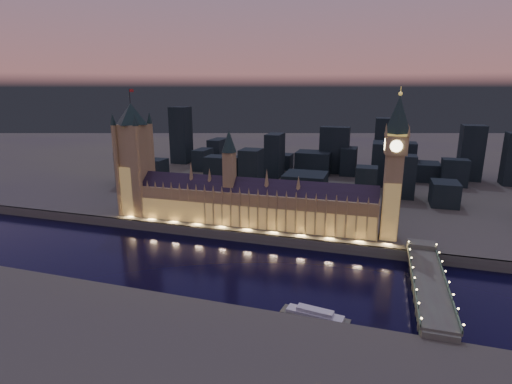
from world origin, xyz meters
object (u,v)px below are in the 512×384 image
(palace_of_westminster, at_px, (251,203))
(river_boat, at_px, (315,314))
(victoria_tower, at_px, (134,154))
(elizabeth_tower, at_px, (395,157))
(westminster_bridge, at_px, (428,283))

(palace_of_westminster, xyz_separation_m, river_boat, (71.25, -110.81, -24.81))
(palace_of_westminster, bearing_deg, victoria_tower, 179.91)
(elizabeth_tower, distance_m, westminster_bridge, 94.45)
(elizabeth_tower, distance_m, river_boat, 135.98)
(victoria_tower, relative_size, westminster_bridge, 0.97)
(river_boat, bearing_deg, elizabeth_tower, 71.20)
(elizabeth_tower, xyz_separation_m, river_boat, (-37.79, -110.99, -68.88))
(victoria_tower, distance_m, elizabeth_tower, 218.15)
(victoria_tower, distance_m, westminster_bridge, 255.26)
(victoria_tower, bearing_deg, river_boat, -31.63)
(westminster_bridge, distance_m, river_boat, 75.50)
(palace_of_westminster, relative_size, westminster_bridge, 1.79)
(westminster_bridge, height_order, river_boat, westminster_bridge)
(river_boat, bearing_deg, westminster_bridge, 37.24)
(westminster_bridge, bearing_deg, victoria_tower, 164.78)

